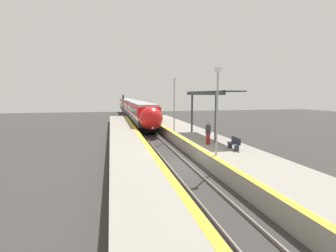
{
  "coord_description": "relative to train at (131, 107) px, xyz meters",
  "views": [
    {
      "loc": [
        -4.56,
        -17.21,
        4.99
      ],
      "look_at": [
        0.57,
        6.14,
        2.1
      ],
      "focal_mm": 28.0,
      "sensor_mm": 36.0,
      "label": 1
    }
  ],
  "objects": [
    {
      "name": "ground_plane",
      "position": [
        0.0,
        -42.83,
        -2.16
      ],
      "size": [
        120.0,
        120.0,
        0.0
      ],
      "primitive_type": "plane",
      "color": "#383533"
    },
    {
      "name": "rail_left",
      "position": [
        -0.72,
        -42.83,
        -2.08
      ],
      "size": [
        0.08,
        90.0,
        0.15
      ],
      "primitive_type": "cube",
      "color": "slate",
      "rests_on": "ground_plane"
    },
    {
      "name": "rail_right",
      "position": [
        0.72,
        -42.83,
        -2.08
      ],
      "size": [
        0.08,
        90.0,
        0.15
      ],
      "primitive_type": "cube",
      "color": "slate",
      "rests_on": "ground_plane"
    },
    {
      "name": "train",
      "position": [
        0.0,
        0.0,
        0.0
      ],
      "size": [
        2.87,
        63.13,
        3.76
      ],
      "color": "black",
      "rests_on": "ground_plane"
    },
    {
      "name": "platform_right",
      "position": [
        3.77,
        -42.83,
        -1.64
      ],
      "size": [
        4.27,
        64.0,
        1.04
      ],
      "color": "gray",
      "rests_on": "ground_plane"
    },
    {
      "name": "platform_left",
      "position": [
        -3.16,
        -42.83,
        -1.64
      ],
      "size": [
        3.07,
        64.0,
        1.04
      ],
      "color": "gray",
      "rests_on": "ground_plane"
    },
    {
      "name": "platform_bench",
      "position": [
        4.13,
        -42.87,
        -0.67
      ],
      "size": [
        0.44,
        1.4,
        0.89
      ],
      "color": "#2D333D",
      "rests_on": "platform_right"
    },
    {
      "name": "person_waiting",
      "position": [
        2.96,
        -40.64,
        -0.22
      ],
      "size": [
        0.36,
        0.23,
        1.75
      ],
      "color": "maroon",
      "rests_on": "platform_right"
    },
    {
      "name": "railway_signal",
      "position": [
        -2.28,
        -11.74,
        0.81
      ],
      "size": [
        0.28,
        0.28,
        4.9
      ],
      "color": "#59595E",
      "rests_on": "ground_plane"
    },
    {
      "name": "lamppost_near",
      "position": [
        2.17,
        -44.2,
        2.1
      ],
      "size": [
        0.36,
        0.2,
        5.67
      ],
      "color": "#9E9EA3",
      "rests_on": "platform_right"
    },
    {
      "name": "lamppost_mid",
      "position": [
        2.17,
        -32.53,
        2.1
      ],
      "size": [
        0.36,
        0.2,
        5.67
      ],
      "color": "#9E9EA3",
      "rests_on": "platform_right"
    },
    {
      "name": "station_canopy",
      "position": [
        4.45,
        -36.69,
        2.82
      ],
      "size": [
        2.02,
        9.47,
        4.27
      ],
      "color": "#333842",
      "rests_on": "platform_right"
    }
  ]
}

